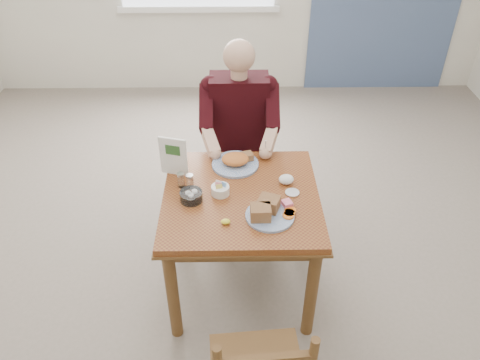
{
  "coord_description": "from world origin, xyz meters",
  "views": [
    {
      "loc": [
        -0.04,
        -2.11,
        2.43
      ],
      "look_at": [
        -0.01,
        0.0,
        0.85
      ],
      "focal_mm": 35.0,
      "sensor_mm": 36.0,
      "label": 1
    }
  ],
  "objects_px": {
    "table": "(241,209)",
    "diner": "(239,124)",
    "near_plate": "(268,211)",
    "chair_far": "(239,157)",
    "far_plate": "(236,161)"
  },
  "relations": [
    {
      "from": "table",
      "to": "far_plate",
      "type": "height_order",
      "value": "far_plate"
    },
    {
      "from": "table",
      "to": "diner",
      "type": "relative_size",
      "value": 0.66
    },
    {
      "from": "diner",
      "to": "chair_far",
      "type": "bearing_deg",
      "value": 90.01
    },
    {
      "from": "chair_far",
      "to": "far_plate",
      "type": "distance_m",
      "value": 0.58
    },
    {
      "from": "diner",
      "to": "near_plate",
      "type": "distance_m",
      "value": 0.91
    },
    {
      "from": "table",
      "to": "chair_far",
      "type": "relative_size",
      "value": 0.97
    },
    {
      "from": "far_plate",
      "to": "table",
      "type": "bearing_deg",
      "value": -85.0
    },
    {
      "from": "near_plate",
      "to": "table",
      "type": "bearing_deg",
      "value": 127.41
    },
    {
      "from": "table",
      "to": "chair_far",
      "type": "distance_m",
      "value": 0.81
    },
    {
      "from": "table",
      "to": "far_plate",
      "type": "relative_size",
      "value": 2.53
    },
    {
      "from": "diner",
      "to": "near_plate",
      "type": "xyz_separation_m",
      "value": [
        0.14,
        -0.9,
        -0.03
      ]
    },
    {
      "from": "chair_far",
      "to": "diner",
      "type": "bearing_deg",
      "value": -89.99
    },
    {
      "from": "table",
      "to": "diner",
      "type": "bearing_deg",
      "value": 90.0
    },
    {
      "from": "table",
      "to": "diner",
      "type": "height_order",
      "value": "diner"
    },
    {
      "from": "chair_far",
      "to": "near_plate",
      "type": "height_order",
      "value": "chair_far"
    }
  ]
}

